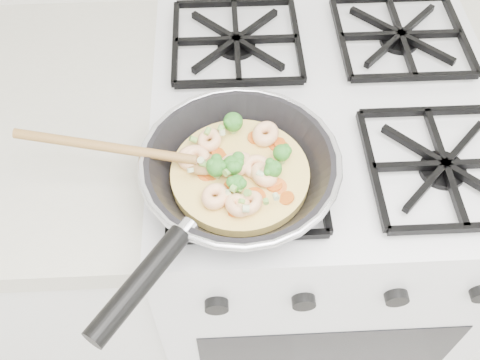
{
  "coord_description": "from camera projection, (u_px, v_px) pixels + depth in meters",
  "views": [
    {
      "loc": [
        -0.18,
        1.06,
        1.57
      ],
      "look_at": [
        -0.16,
        1.53,
        0.93
      ],
      "focal_mm": 40.98,
      "sensor_mm": 36.0,
      "label": 1
    }
  ],
  "objects": [
    {
      "name": "skillet",
      "position": [
        237.0,
        171.0,
        0.77
      ],
      "size": [
        0.45,
        0.4,
        0.09
      ],
      "rotation": [
        0.0,
        0.0,
        -0.03
      ],
      "color": "black",
      "rests_on": "stove"
    },
    {
      "name": "stove",
      "position": [
        305.0,
        237.0,
        1.27
      ],
      "size": [
        0.6,
        0.6,
        0.92
      ],
      "color": "white",
      "rests_on": "ground"
    }
  ]
}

